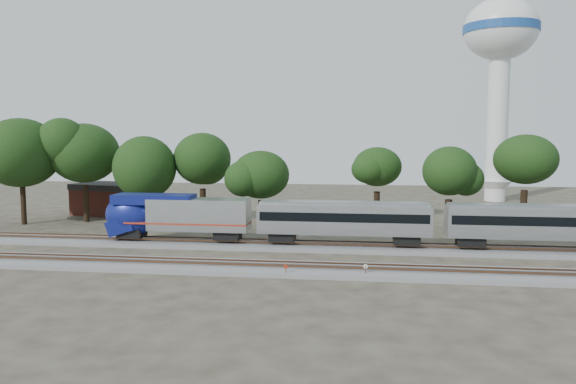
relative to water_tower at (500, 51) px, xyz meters
name	(u,v)px	position (x,y,z in m)	size (l,w,h in m)	color
ground	(276,260)	(-30.93, -51.33, -25.76)	(160.00, 160.00, 0.00)	#383328
track_far	(285,245)	(-30.93, -45.33, -25.55)	(160.00, 5.00, 0.73)	slate
track_near	(269,268)	(-30.93, -55.33, -25.55)	(160.00, 5.00, 0.73)	slate
switch_stand_red	(286,269)	(-29.22, -57.49, -25.06)	(0.33, 0.17, 1.09)	#512D19
switch_stand_white	(365,269)	(-22.79, -56.73, -25.03)	(0.36, 0.07, 1.14)	#512D19
switch_lever	(328,277)	(-25.77, -57.31, -25.61)	(0.50, 0.30, 0.30)	#512D19
water_tower	(500,51)	(0.00, 0.00, 0.00)	(12.56, 12.56, 34.77)	silver
brick_building	(110,199)	(-59.67, -24.57, -23.48)	(10.81, 8.83, 4.52)	brown
tree_0	(21,153)	(-66.51, -34.98, -16.49)	(9.43, 9.43, 13.30)	black
tree_1	(84,153)	(-59.60, -31.75, -16.62)	(9.30, 9.30, 13.12)	black
tree_2	(145,168)	(-50.64, -33.48, -18.37)	(7.53, 7.53, 10.62)	black
tree_3	(202,159)	(-43.77, -30.99, -17.31)	(8.60, 8.60, 12.13)	black
tree_4	(261,175)	(-35.36, -34.92, -19.04)	(6.85, 6.85, 9.66)	black
tree_5	(377,167)	(-21.13, -25.51, -18.50)	(7.40, 7.40, 10.43)	black
tree_6	(449,171)	(-12.98, -34.08, -18.44)	(7.46, 7.46, 10.51)	black
tree_7	(526,160)	(-2.70, -27.60, -17.31)	(8.61, 8.61, 12.14)	black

